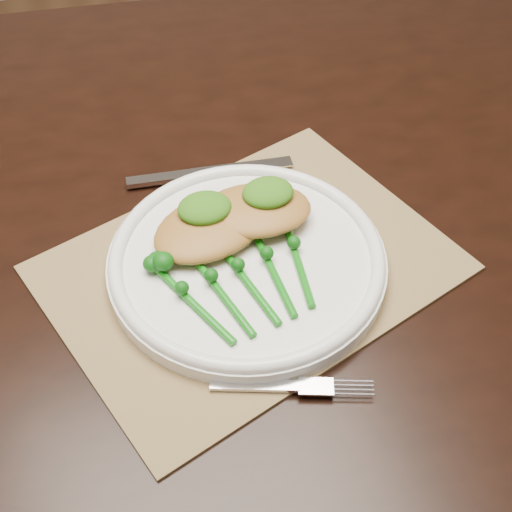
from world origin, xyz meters
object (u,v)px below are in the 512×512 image
object	(u,v)px
chicken_fillet_left	(211,226)
broccolini_bundle	(247,282)
dinner_plate	(247,260)
dining_table	(202,365)
placemat	(249,268)

from	to	relation	value
chicken_fillet_left	broccolini_bundle	xyz separation A→B (m)	(0.02, -0.08, -0.01)
dinner_plate	chicken_fillet_left	distance (m)	0.05
dining_table	dinner_plate	xyz separation A→B (m)	(0.04, -0.15, 0.39)
dining_table	dinner_plate	bearing A→B (deg)	-72.07
dining_table	broccolini_bundle	size ratio (longest dim) A/B	9.07
broccolini_bundle	dining_table	bearing A→B (deg)	85.37
dinner_plate	chicken_fillet_left	xyz separation A→B (m)	(-0.03, 0.04, 0.02)
dining_table	placemat	distance (m)	0.40
dinner_plate	placemat	bearing A→B (deg)	32.27
placemat	dining_table	bearing A→B (deg)	84.52
dining_table	chicken_fillet_left	bearing A→B (deg)	-81.20
dining_table	placemat	size ratio (longest dim) A/B	4.18
broccolini_bundle	placemat	bearing A→B (deg)	58.72
placemat	broccolini_bundle	world-z (taller)	broccolini_bundle
dining_table	placemat	world-z (taller)	placemat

